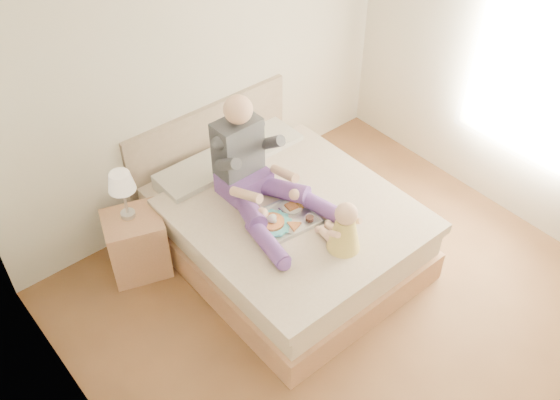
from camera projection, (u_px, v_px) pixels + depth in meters
room at (397, 174)px, 3.97m from camera, size 4.02×4.22×2.71m
bed at (279, 223)px, 5.34m from camera, size 1.70×2.18×1.00m
nightstand at (137, 244)px, 5.20m from camera, size 0.58×0.55×0.58m
lamp at (121, 184)px, 4.81m from camera, size 0.22×0.22×0.44m
adult at (254, 173)px, 4.96m from camera, size 0.79×1.12×0.93m
tray at (283, 217)px, 4.93m from camera, size 0.55×0.45×0.15m
baby at (344, 230)px, 4.63m from camera, size 0.28×0.38×0.43m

